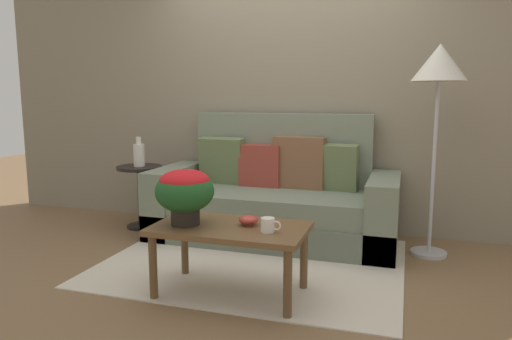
{
  "coord_description": "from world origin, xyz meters",
  "views": [
    {
      "loc": [
        1.11,
        -3.41,
        1.31
      ],
      "look_at": [
        0.02,
        0.0,
        0.74
      ],
      "focal_mm": 33.5,
      "sensor_mm": 36.0,
      "label": 1
    }
  ],
  "objects_px": {
    "floor_lamp": "(439,74)",
    "coffee_mug": "(268,225)",
    "coffee_table": "(230,235)",
    "snack_bowl": "(248,220)",
    "couch": "(274,201)",
    "side_table": "(140,185)",
    "potted_plant": "(185,190)",
    "table_vase": "(139,154)"
  },
  "relations": [
    {
      "from": "couch",
      "to": "side_table",
      "type": "height_order",
      "value": "couch"
    },
    {
      "from": "potted_plant",
      "to": "coffee_mug",
      "type": "bearing_deg",
      "value": -0.43
    },
    {
      "from": "floor_lamp",
      "to": "table_vase",
      "type": "height_order",
      "value": "floor_lamp"
    },
    {
      "from": "potted_plant",
      "to": "table_vase",
      "type": "height_order",
      "value": "table_vase"
    },
    {
      "from": "potted_plant",
      "to": "coffee_mug",
      "type": "height_order",
      "value": "potted_plant"
    },
    {
      "from": "coffee_table",
      "to": "table_vase",
      "type": "xyz_separation_m",
      "value": [
        -1.41,
        1.23,
        0.33
      ]
    },
    {
      "from": "coffee_table",
      "to": "side_table",
      "type": "xyz_separation_m",
      "value": [
        -1.41,
        1.24,
        0.02
      ]
    },
    {
      "from": "couch",
      "to": "potted_plant",
      "type": "distance_m",
      "value": 1.42
    },
    {
      "from": "floor_lamp",
      "to": "snack_bowl",
      "type": "xyz_separation_m",
      "value": [
        -1.17,
        -1.18,
        -0.96
      ]
    },
    {
      "from": "couch",
      "to": "floor_lamp",
      "type": "bearing_deg",
      "value": -3.13
    },
    {
      "from": "side_table",
      "to": "couch",
      "type": "bearing_deg",
      "value": 2.82
    },
    {
      "from": "floor_lamp",
      "to": "coffee_mug",
      "type": "relative_size",
      "value": 13.11
    },
    {
      "from": "potted_plant",
      "to": "snack_bowl",
      "type": "relative_size",
      "value": 2.95
    },
    {
      "from": "snack_bowl",
      "to": "side_table",
      "type": "bearing_deg",
      "value": 142.08
    },
    {
      "from": "coffee_table",
      "to": "floor_lamp",
      "type": "bearing_deg",
      "value": 43.85
    },
    {
      "from": "potted_plant",
      "to": "table_vase",
      "type": "bearing_deg",
      "value": 130.91
    },
    {
      "from": "coffee_mug",
      "to": "snack_bowl",
      "type": "distance_m",
      "value": 0.2
    },
    {
      "from": "potted_plant",
      "to": "snack_bowl",
      "type": "distance_m",
      "value": 0.46
    },
    {
      "from": "couch",
      "to": "snack_bowl",
      "type": "xyz_separation_m",
      "value": [
        0.17,
        -1.25,
        0.16
      ]
    },
    {
      "from": "floor_lamp",
      "to": "coffee_mug",
      "type": "bearing_deg",
      "value": -127.92
    },
    {
      "from": "couch",
      "to": "potted_plant",
      "type": "bearing_deg",
      "value": -99.51
    },
    {
      "from": "side_table",
      "to": "potted_plant",
      "type": "height_order",
      "value": "potted_plant"
    },
    {
      "from": "floor_lamp",
      "to": "couch",
      "type": "bearing_deg",
      "value": 176.87
    },
    {
      "from": "potted_plant",
      "to": "table_vase",
      "type": "relative_size",
      "value": 1.34
    },
    {
      "from": "floor_lamp",
      "to": "snack_bowl",
      "type": "height_order",
      "value": "floor_lamp"
    },
    {
      "from": "table_vase",
      "to": "couch",
      "type": "bearing_deg",
      "value": 3.06
    },
    {
      "from": "coffee_table",
      "to": "potted_plant",
      "type": "xyz_separation_m",
      "value": [
        -0.29,
        -0.06,
        0.29
      ]
    },
    {
      "from": "snack_bowl",
      "to": "table_vase",
      "type": "height_order",
      "value": "table_vase"
    },
    {
      "from": "coffee_table",
      "to": "coffee_mug",
      "type": "xyz_separation_m",
      "value": [
        0.27,
        -0.06,
        0.11
      ]
    },
    {
      "from": "coffee_table",
      "to": "coffee_mug",
      "type": "distance_m",
      "value": 0.3
    },
    {
      "from": "snack_bowl",
      "to": "couch",
      "type": "bearing_deg",
      "value": 97.78
    },
    {
      "from": "side_table",
      "to": "snack_bowl",
      "type": "bearing_deg",
      "value": -37.92
    },
    {
      "from": "potted_plant",
      "to": "coffee_table",
      "type": "bearing_deg",
      "value": 11.08
    },
    {
      "from": "snack_bowl",
      "to": "coffee_table",
      "type": "bearing_deg",
      "value": -154.06
    },
    {
      "from": "table_vase",
      "to": "floor_lamp",
      "type": "bearing_deg",
      "value": -0.04
    },
    {
      "from": "side_table",
      "to": "coffee_table",
      "type": "bearing_deg",
      "value": -41.2
    },
    {
      "from": "side_table",
      "to": "floor_lamp",
      "type": "distance_m",
      "value": 2.89
    },
    {
      "from": "potted_plant",
      "to": "coffee_mug",
      "type": "xyz_separation_m",
      "value": [
        0.57,
        -0.0,
        -0.18
      ]
    },
    {
      "from": "table_vase",
      "to": "snack_bowl",
      "type": "bearing_deg",
      "value": -37.89
    },
    {
      "from": "floor_lamp",
      "to": "snack_bowl",
      "type": "bearing_deg",
      "value": -134.88
    },
    {
      "from": "coffee_table",
      "to": "coffee_mug",
      "type": "relative_size",
      "value": 7.71
    },
    {
      "from": "snack_bowl",
      "to": "table_vase",
      "type": "xyz_separation_m",
      "value": [
        -1.52,
        1.18,
        0.23
      ]
    }
  ]
}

